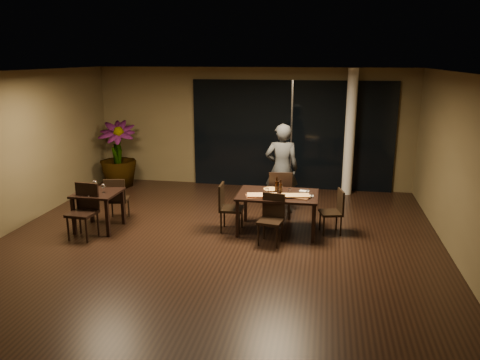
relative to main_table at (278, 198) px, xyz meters
name	(u,v)px	position (x,y,z in m)	size (l,w,h in m)	color
ground	(217,243)	(-1.00, -0.80, -0.68)	(8.00, 8.00, 0.00)	black
wall_back	(252,128)	(-1.00, 3.25, 0.82)	(8.00, 0.10, 3.00)	brown
wall_front	(111,260)	(-1.00, -4.85, 0.82)	(8.00, 0.10, 3.00)	brown
wall_left	(5,153)	(-5.05, -0.80, 0.82)	(0.10, 8.00, 3.00)	brown
wall_right	(468,172)	(3.05, -0.80, 0.82)	(0.10, 8.00, 3.00)	brown
ceiling	(215,71)	(-1.00, -0.80, 2.34)	(8.00, 8.00, 0.04)	silver
window_panel	(291,135)	(0.00, 3.16, 0.67)	(5.00, 0.06, 2.70)	black
column	(350,133)	(1.40, 2.85, 0.82)	(0.24, 0.24, 3.00)	silver
main_table	(278,198)	(0.00, 0.00, 0.00)	(1.50, 1.00, 0.75)	black
side_table	(98,198)	(-3.40, -0.50, -0.05)	(0.80, 0.80, 0.75)	black
chair_main_far	(280,192)	(-0.03, 0.74, -0.11)	(0.52, 0.52, 1.01)	black
chair_main_near	(272,216)	(-0.04, -0.55, -0.18)	(0.48, 0.48, 0.89)	black
chair_main_left	(227,205)	(-0.95, -0.12, -0.16)	(0.44, 0.44, 0.92)	black
chair_main_right	(335,209)	(1.07, 0.11, -0.20)	(0.47, 0.47, 0.85)	black
chair_side_far	(117,197)	(-3.26, 0.00, -0.17)	(0.49, 0.49, 0.90)	black
chair_side_near	(84,208)	(-3.47, -0.90, -0.12)	(0.50, 0.50, 1.00)	black
diner	(282,169)	(-0.05, 1.18, 0.28)	(0.65, 0.43, 1.91)	#2D2F32
potted_plant	(118,154)	(-4.35, 2.49, 0.16)	(0.91, 0.91, 1.67)	#1B4918
pizza_board_left	(262,196)	(-0.26, -0.23, 0.08)	(0.61, 0.30, 0.01)	#4E2919
pizza_board_right	(296,197)	(0.34, -0.14, 0.08)	(0.51, 0.26, 0.01)	#482B17
oblong_pizza_left	(262,195)	(-0.26, -0.23, 0.10)	(0.54, 0.25, 0.02)	maroon
oblong_pizza_right	(296,196)	(0.34, -0.14, 0.10)	(0.49, 0.23, 0.02)	maroon
round_pizza	(271,189)	(-0.16, 0.26, 0.08)	(0.29, 0.29, 0.01)	#A51C12
bottle_a	(277,185)	(-0.02, 0.02, 0.24)	(0.07, 0.07, 0.33)	black
bottle_b	(281,187)	(0.05, -0.01, 0.22)	(0.06, 0.06, 0.29)	black
bottle_c	(277,185)	(-0.04, 0.08, 0.22)	(0.06, 0.06, 0.29)	black
tumbler_left	(267,190)	(-0.21, 0.07, 0.11)	(0.07, 0.07, 0.08)	white
tumbler_right	(290,191)	(0.21, 0.10, 0.12)	(0.07, 0.07, 0.08)	white
napkin_near	(308,196)	(0.57, -0.06, 0.08)	(0.18, 0.10, 0.01)	white
napkin_far	(304,191)	(0.48, 0.24, 0.08)	(0.18, 0.10, 0.01)	white
wine_glass_a	(95,186)	(-3.49, -0.41, 0.17)	(0.09, 0.09, 0.20)	white
wine_glass_b	(103,188)	(-3.27, -0.50, 0.16)	(0.07, 0.07, 0.16)	white
side_napkin	(93,195)	(-3.36, -0.73, 0.08)	(0.18, 0.11, 0.01)	silver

